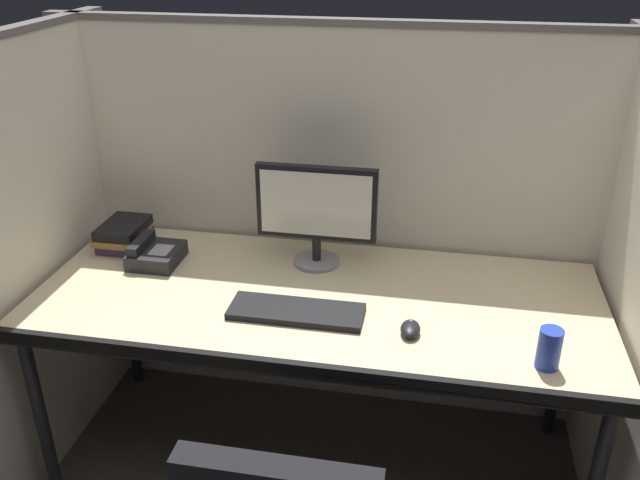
{
  "coord_description": "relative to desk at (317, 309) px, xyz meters",
  "views": [
    {
      "loc": [
        0.37,
        -1.59,
        1.88
      ],
      "look_at": [
        0.0,
        0.35,
        0.92
      ],
      "focal_mm": 37.21,
      "sensor_mm": 36.0,
      "label": 1
    }
  ],
  "objects": [
    {
      "name": "cubicle_partition_rear",
      "position": [
        0.0,
        0.46,
        0.1
      ],
      "size": [
        2.21,
        0.06,
        1.57
      ],
      "color": "beige",
      "rests_on": "ground"
    },
    {
      "name": "cubicle_partition_left",
      "position": [
        -0.99,
        -0.09,
        0.1
      ],
      "size": [
        0.06,
        1.41,
        1.57
      ],
      "color": "beige",
      "rests_on": "ground"
    },
    {
      "name": "desk",
      "position": [
        0.0,
        0.0,
        0.0
      ],
      "size": [
        1.9,
        0.8,
        0.74
      ],
      "color": "beige",
      "rests_on": "ground"
    },
    {
      "name": "monitor_center",
      "position": [
        -0.05,
        0.23,
        0.27
      ],
      "size": [
        0.43,
        0.17,
        0.37
      ],
      "color": "gray",
      "rests_on": "desk"
    },
    {
      "name": "keyboard_main",
      "position": [
        -0.04,
        -0.12,
        0.06
      ],
      "size": [
        0.43,
        0.15,
        0.02
      ],
      "primitive_type": "cube",
      "color": "black",
      "rests_on": "desk"
    },
    {
      "name": "computer_mouse",
      "position": [
        0.32,
        -0.17,
        0.07
      ],
      "size": [
        0.06,
        0.1,
        0.04
      ],
      "color": "black",
      "rests_on": "desk"
    },
    {
      "name": "desk_phone",
      "position": [
        -0.63,
        0.13,
        0.08
      ],
      "size": [
        0.17,
        0.19,
        0.09
      ],
      "color": "black",
      "rests_on": "desk"
    },
    {
      "name": "book_stack",
      "position": [
        -0.8,
        0.24,
        0.1
      ],
      "size": [
        0.16,
        0.23,
        0.1
      ],
      "color": "#4C3366",
      "rests_on": "desk"
    },
    {
      "name": "soda_can",
      "position": [
        0.71,
        -0.26,
        0.11
      ],
      "size": [
        0.07,
        0.07,
        0.12
      ],
      "primitive_type": "cylinder",
      "color": "#263FB2",
      "rests_on": "desk"
    }
  ]
}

